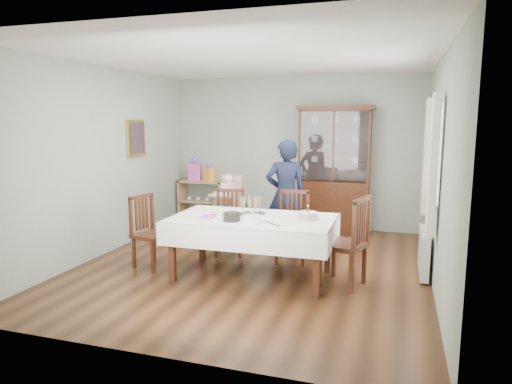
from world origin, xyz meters
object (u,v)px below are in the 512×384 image
at_px(sideboard, 202,201).
at_px(champagne_tray, 251,209).
at_px(dining_table, 252,247).
at_px(chair_far_right, 292,241).
at_px(chair_far_left, 229,235).
at_px(china_cabinet, 334,168).
at_px(birthday_cake, 308,216).
at_px(chair_end_left, 152,246).
at_px(woman, 286,195).
at_px(high_chair, 229,216).
at_px(gift_bag_pink, 194,170).
at_px(gift_bag_orange, 209,173).
at_px(chair_end_right, 344,259).

relative_size(sideboard, champagne_tray, 2.45).
height_order(dining_table, sideboard, sideboard).
relative_size(sideboard, chair_far_right, 0.93).
xyz_separation_m(sideboard, chair_far_left, (1.25, -1.85, -0.12)).
xyz_separation_m(china_cabinet, birthday_cake, (0.05, -2.63, -0.31)).
bearing_deg(champagne_tray, chair_end_left, -172.86).
height_order(dining_table, woman, woman).
relative_size(china_cabinet, chair_end_left, 2.28).
bearing_deg(birthday_cake, high_chair, 137.74).
bearing_deg(high_chair, chair_far_right, -19.79).
distance_m(chair_far_left, gift_bag_pink, 2.41).
bearing_deg(champagne_tray, birthday_cake, -7.72).
bearing_deg(chair_end_left, high_chair, -3.54).
bearing_deg(gift_bag_orange, chair_far_right, -43.04).
bearing_deg(high_chair, woman, 3.75).
relative_size(sideboard, woman, 0.54).
xyz_separation_m(chair_far_right, chair_end_left, (-1.72, -0.78, -0.01)).
distance_m(high_chair, gift_bag_pink, 1.78).
height_order(china_cabinet, chair_far_right, china_cabinet).
bearing_deg(high_chair, chair_far_left, -58.40).
relative_size(chair_end_right, champagne_tray, 2.91).
bearing_deg(dining_table, sideboard, 124.79).
bearing_deg(chair_far_right, sideboard, 134.98).
bearing_deg(woman, high_chair, -25.74).
bearing_deg(woman, champagne_tray, 62.81).
bearing_deg(gift_bag_orange, dining_table, -57.23).
height_order(sideboard, high_chair, high_chair).
bearing_deg(chair_end_left, gift_bag_orange, 23.34).
relative_size(woman, gift_bag_orange, 4.80).
distance_m(chair_end_right, woman, 1.73).
height_order(dining_table, birthday_cake, birthday_cake).
height_order(sideboard, gift_bag_orange, gift_bag_orange).
height_order(high_chair, birthday_cake, high_chair).
relative_size(china_cabinet, gift_bag_pink, 5.03).
bearing_deg(chair_far_left, champagne_tray, -65.56).
bearing_deg(chair_end_left, china_cabinet, -20.45).
bearing_deg(gift_bag_pink, chair_far_left, -52.78).
distance_m(high_chair, champagne_tray, 1.58).
height_order(chair_end_left, woman, woman).
distance_m(sideboard, gift_bag_orange, 0.57).
bearing_deg(champagne_tray, chair_far_right, 57.33).
relative_size(woman, champagne_tray, 4.52).
xyz_separation_m(chair_far_left, gift_bag_pink, (-1.39, 1.83, 0.71)).
bearing_deg(sideboard, woman, -34.61).
relative_size(champagne_tray, gift_bag_pink, 0.85).
xyz_separation_m(china_cabinet, high_chair, (-1.49, -1.23, -0.69)).
xyz_separation_m(birthday_cake, gift_bag_orange, (-2.40, 2.63, 0.14)).
xyz_separation_m(sideboard, champagne_tray, (1.81, -2.55, 0.43)).
height_order(chair_far_right, gift_bag_orange, gift_bag_orange).
height_order(woman, champagne_tray, woman).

